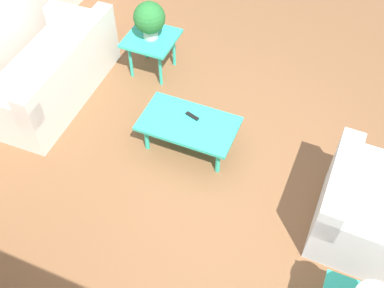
# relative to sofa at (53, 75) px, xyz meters

# --- Properties ---
(ground_plane) EXTENTS (14.00, 14.00, 0.00)m
(ground_plane) POSITION_rel_sofa_xyz_m (-2.21, 0.32, -0.30)
(ground_plane) COLOR brown
(sofa) EXTENTS (0.94, 1.84, 0.79)m
(sofa) POSITION_rel_sofa_xyz_m (0.00, 0.00, 0.00)
(sofa) COLOR silver
(sofa) RESTS_ON ground_plane
(armchair) EXTENTS (0.90, 1.01, 0.78)m
(armchair) POSITION_rel_sofa_xyz_m (-3.68, 0.49, 0.01)
(armchair) COLOR silver
(armchair) RESTS_ON ground_plane
(coffee_table) EXTENTS (1.02, 0.59, 0.39)m
(coffee_table) POSITION_rel_sofa_xyz_m (-1.81, 0.16, 0.05)
(coffee_table) COLOR #2DB79E
(coffee_table) RESTS_ON ground_plane
(side_table_plant) EXTENTS (0.59, 0.59, 0.51)m
(side_table_plant) POSITION_rel_sofa_xyz_m (-0.89, -0.85, 0.15)
(side_table_plant) COLOR #2DB79E
(side_table_plant) RESTS_ON ground_plane
(potted_plant) EXTENTS (0.38, 0.38, 0.46)m
(potted_plant) POSITION_rel_sofa_xyz_m (-0.89, -0.85, 0.48)
(potted_plant) COLOR #B2ADA3
(potted_plant) RESTS_ON side_table_plant
(remote_control) EXTENTS (0.16, 0.09, 0.02)m
(remote_control) POSITION_rel_sofa_xyz_m (-1.81, 0.07, 0.10)
(remote_control) COLOR black
(remote_control) RESTS_ON coffee_table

